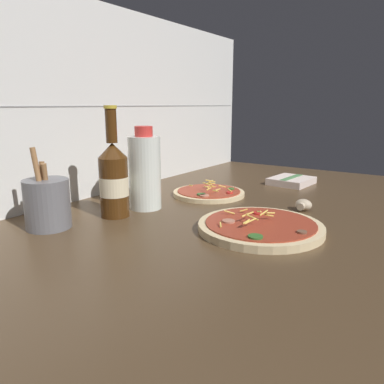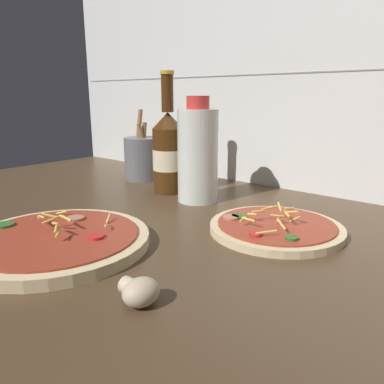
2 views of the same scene
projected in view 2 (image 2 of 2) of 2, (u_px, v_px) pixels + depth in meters
counter_slab at (156, 249)px, 59.80cm from camera, size 160.00×90.00×2.50cm
tile_backsplash at (294, 73)px, 86.22cm from camera, size 160.00×1.13×60.00cm
pizza_near at (56, 241)px, 57.02cm from camera, size 28.31×28.31×5.29cm
pizza_far at (276, 227)px, 63.40cm from camera, size 22.46×22.46×5.06cm
beer_bottle at (168, 151)px, 87.56cm from camera, size 7.34×7.34×27.84cm
oil_bottle at (198, 154)px, 80.02cm from camera, size 8.71×8.71×22.45cm
mushroom_left at (140, 291)px, 41.18cm from camera, size 4.68×4.46×3.12cm
utensil_crock at (143, 158)px, 102.58cm from camera, size 10.23×10.23×18.92cm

